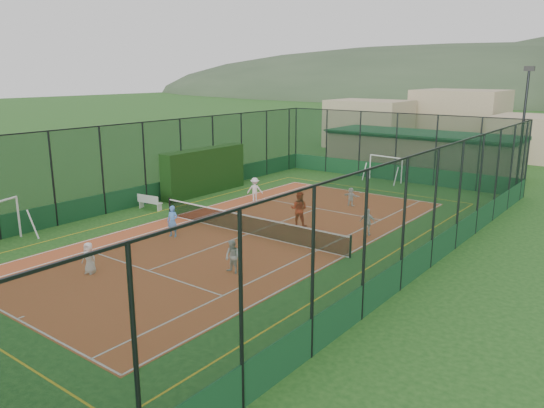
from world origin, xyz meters
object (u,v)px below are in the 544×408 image
(clubhouse, at_px, (421,152))
(child_far_left, at_px, (255,190))
(child_near_left, at_px, (89,258))
(child_near_right, at_px, (232,257))
(child_far_right, at_px, (368,222))
(futsal_goal_far, at_px, (386,169))
(white_bench, at_px, (150,202))
(child_near_mid, at_px, (173,221))
(coach, at_px, (299,209))
(child_far_back, at_px, (351,197))
(floodlight_ne, at_px, (522,134))

(clubhouse, bearing_deg, child_far_left, -103.95)
(child_near_left, relative_size, child_near_right, 0.94)
(child_far_right, bearing_deg, futsal_goal_far, -77.19)
(child_near_left, bearing_deg, child_far_right, 43.52)
(clubhouse, height_order, white_bench, clubhouse)
(child_near_mid, xyz_separation_m, coach, (3.93, 5.23, 0.16))
(futsal_goal_far, xyz_separation_m, child_far_right, (5.30, -12.99, -0.23))
(child_far_left, relative_size, child_far_right, 1.12)
(child_far_right, bearing_deg, child_far_back, -62.31)
(futsal_goal_far, bearing_deg, child_near_right, -73.28)
(floodlight_ne, distance_m, futsal_goal_far, 9.61)
(clubhouse, relative_size, coach, 8.18)
(white_bench, bearing_deg, child_near_left, -60.66)
(floodlight_ne, distance_m, child_near_left, 26.87)
(floodlight_ne, distance_m, clubhouse, 10.47)
(coach, bearing_deg, child_far_left, -46.54)
(child_near_mid, bearing_deg, child_far_back, 51.83)
(child_far_right, xyz_separation_m, child_far_back, (-3.61, 4.78, -0.11))
(child_near_mid, height_order, child_far_right, child_near_mid)
(coach, bearing_deg, child_near_left, 56.70)
(white_bench, xyz_separation_m, child_near_right, (10.71, -4.75, 0.25))
(white_bench, distance_m, coach, 9.35)
(futsal_goal_far, xyz_separation_m, child_near_left, (-1.19, -24.40, -0.26))
(child_far_back, distance_m, coach, 5.55)
(floodlight_ne, relative_size, coach, 4.44)
(futsal_goal_far, xyz_separation_m, child_far_back, (1.68, -8.21, -0.34))
(child_far_left, distance_m, child_far_right, 9.18)
(white_bench, height_order, child_near_right, child_near_right)
(child_near_left, bearing_deg, white_bench, 109.80)
(white_bench, bearing_deg, coach, 7.46)
(clubhouse, xyz_separation_m, child_near_right, (2.91, -26.47, -0.87))
(child_near_mid, xyz_separation_m, child_far_left, (-1.39, 8.10, -0.02))
(floodlight_ne, height_order, clubhouse, floodlight_ne)
(white_bench, height_order, child_near_mid, child_near_mid)
(clubhouse, bearing_deg, floodlight_ne, -32.12)
(child_near_right, distance_m, child_far_right, 8.12)
(child_near_mid, bearing_deg, child_near_right, -36.84)
(floodlight_ne, relative_size, child_far_right, 6.09)
(floodlight_ne, bearing_deg, futsal_goal_far, -178.74)
(clubhouse, distance_m, futsal_goal_far, 5.66)
(floodlight_ne, xyz_separation_m, child_far_left, (-12.69, -11.07, -3.36))
(futsal_goal_far, relative_size, child_far_back, 2.50)
(futsal_goal_far, bearing_deg, floodlight_ne, 8.84)
(child_near_right, relative_size, child_far_right, 1.02)
(child_near_mid, bearing_deg, child_far_left, 81.63)
(futsal_goal_far, height_order, child_near_right, futsal_goal_far)
(child_near_left, bearing_deg, clubhouse, 70.02)
(futsal_goal_far, xyz_separation_m, child_near_mid, (-2.25, -18.97, -0.13))
(child_far_back, xyz_separation_m, coach, (-0.00, -5.53, 0.36))
(child_near_left, xyz_separation_m, child_near_right, (4.55, 3.52, 0.04))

